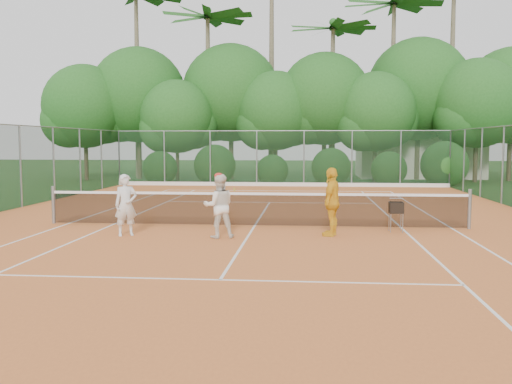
% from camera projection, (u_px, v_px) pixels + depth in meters
% --- Properties ---
extents(ground, '(120.00, 120.00, 0.00)m').
position_uv_depth(ground, '(255.00, 227.00, 16.22)').
color(ground, '#1E4217').
rests_on(ground, ground).
extents(clay_court, '(18.00, 36.00, 0.02)m').
position_uv_depth(clay_court, '(255.00, 226.00, 16.22)').
color(clay_court, '#CF6C2F').
rests_on(clay_court, ground).
extents(club_building, '(8.00, 5.00, 3.00)m').
position_uv_depth(club_building, '(418.00, 155.00, 39.09)').
color(club_building, beige).
rests_on(club_building, ground).
extents(tennis_net, '(11.97, 0.10, 1.10)m').
position_uv_depth(tennis_net, '(255.00, 208.00, 16.18)').
color(tennis_net, gray).
rests_on(tennis_net, clay_court).
extents(player_white, '(0.68, 0.61, 1.57)m').
position_uv_depth(player_white, '(126.00, 205.00, 14.49)').
color(player_white, silver).
rests_on(player_white, clay_court).
extents(player_center_grp, '(0.91, 0.79, 1.63)m').
position_uv_depth(player_center_grp, '(219.00, 206.00, 14.18)').
color(player_center_grp, white).
rests_on(player_center_grp, clay_court).
extents(player_yellow, '(0.71, 1.10, 1.75)m').
position_uv_depth(player_yellow, '(332.00, 202.00, 14.48)').
color(player_yellow, yellow).
rests_on(player_yellow, clay_court).
extents(ball_hopper, '(0.35, 0.35, 0.80)m').
position_uv_depth(ball_hopper, '(396.00, 208.00, 15.12)').
color(ball_hopper, gray).
rests_on(ball_hopper, clay_court).
extents(stray_ball_a, '(0.07, 0.07, 0.07)m').
position_uv_depth(stray_ball_a, '(234.00, 190.00, 27.88)').
color(stray_ball_a, '#BCD631').
rests_on(stray_ball_a, clay_court).
extents(stray_ball_b, '(0.07, 0.07, 0.07)m').
position_uv_depth(stray_ball_b, '(234.00, 189.00, 28.92)').
color(stray_ball_b, '#B1CC2F').
rests_on(stray_ball_b, clay_court).
extents(stray_ball_c, '(0.07, 0.07, 0.07)m').
position_uv_depth(stray_ball_c, '(355.00, 194.00, 26.05)').
color(stray_ball_c, '#C3DE33').
rests_on(stray_ball_c, clay_court).
extents(court_markings, '(11.03, 23.83, 0.01)m').
position_uv_depth(court_markings, '(255.00, 226.00, 16.22)').
color(court_markings, white).
rests_on(court_markings, clay_court).
extents(fence_back, '(18.07, 0.07, 3.00)m').
position_uv_depth(fence_back, '(280.00, 158.00, 30.97)').
color(fence_back, '#19381E').
rests_on(fence_back, clay_court).
extents(tropical_treeline, '(32.10, 8.49, 15.03)m').
position_uv_depth(tropical_treeline, '(307.00, 99.00, 35.71)').
color(tropical_treeline, brown).
rests_on(tropical_treeline, ground).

